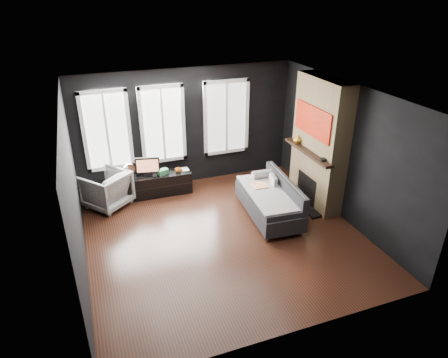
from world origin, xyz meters
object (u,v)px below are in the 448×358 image
object	(u,v)px
media_console	(159,184)
monitor	(148,165)
mug	(178,170)
mantel_vase	(298,139)
sofa	(269,198)
armchair	(106,188)
book	(182,166)

from	to	relation	value
media_console	monitor	xyz separation A→B (m)	(-0.21, 0.00, 0.49)
mug	mantel_vase	size ratio (longest dim) A/B	0.68
sofa	armchair	bearing A→B (deg)	157.20
monitor	book	xyz separation A→B (m)	(0.77, 0.01, -0.14)
monitor	media_console	bearing A→B (deg)	11.29
armchair	mantel_vase	size ratio (longest dim) A/B	4.53
mug	armchair	bearing A→B (deg)	-176.99
monitor	mantel_vase	world-z (taller)	mantel_vase
media_console	sofa	bearing A→B (deg)	-40.50
monitor	mug	distance (m)	0.68
media_console	book	xyz separation A→B (m)	(0.56, 0.01, 0.35)
media_console	mantel_vase	xyz separation A→B (m)	(2.85, -1.05, 1.07)
sofa	book	xyz separation A→B (m)	(-1.35, 1.72, 0.20)
sofa	monitor	bearing A→B (deg)	145.32
armchair	monitor	world-z (taller)	monitor
media_console	mantel_vase	world-z (taller)	mantel_vase
mug	book	bearing A→B (deg)	35.80
armchair	media_console	size ratio (longest dim) A/B	0.59
sofa	armchair	distance (m)	3.42
sofa	mantel_vase	xyz separation A→B (m)	(0.95, 0.66, 0.92)
sofa	monitor	size ratio (longest dim) A/B	3.46
media_console	mug	size ratio (longest dim) A/B	11.25
mantel_vase	mug	bearing A→B (deg)	157.79
mug	book	world-z (taller)	book
monitor	mantel_vase	bearing A→B (deg)	-7.15
armchair	monitor	distance (m)	1.00
book	mantel_vase	bearing A→B (deg)	-24.83
mug	book	size ratio (longest dim) A/B	0.63
monitor	book	size ratio (longest dim) A/B	2.66
sofa	mug	size ratio (longest dim) A/B	14.55
sofa	book	world-z (taller)	sofa
armchair	media_console	bearing A→B (deg)	148.21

